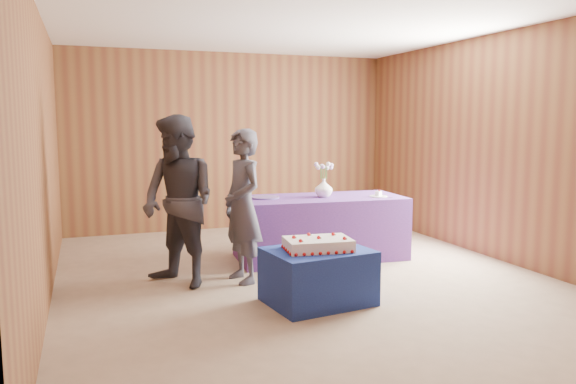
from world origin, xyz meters
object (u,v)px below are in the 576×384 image
vase (324,188)px  cake_table (318,276)px  guest_right (179,201)px  guest_left (243,206)px  sheet_cake (318,244)px  serving_table (320,227)px

vase → cake_table: bearing=-115.1°
guest_right → guest_left: bearing=50.0°
sheet_cake → vase: 1.77m
guest_right → vase: bearing=73.3°
vase → guest_right: 1.92m
serving_table → guest_right: 1.96m
vase → guest_right: size_ratio=0.13×
cake_table → serving_table: size_ratio=0.45×
guest_left → guest_right: size_ratio=0.92×
guest_right → sheet_cake: bearing=13.3°
vase → guest_left: 1.36m
vase → guest_left: size_ratio=0.14×
cake_table → serving_table: 1.73m
serving_table → guest_right: bearing=-157.3°
vase → guest_left: bearing=-151.4°
serving_table → vase: size_ratio=9.00×
sheet_cake → guest_right: 1.51m
serving_table → vase: vase is taller
vase → sheet_cake: bearing=-115.1°
cake_table → guest_right: guest_right is taller
cake_table → serving_table: serving_table is taller
sheet_cake → vase: (0.74, 1.58, 0.31)m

